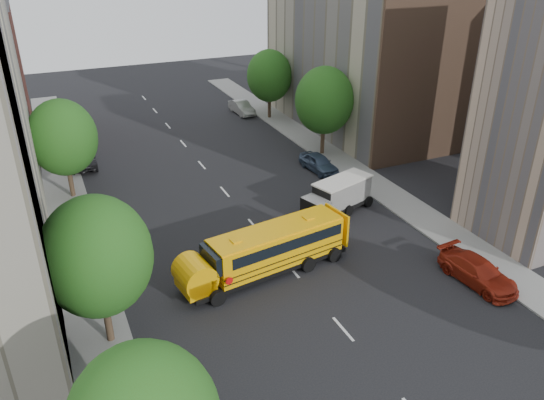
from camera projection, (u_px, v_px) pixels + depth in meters
ground at (278, 253)px, 33.72m from camera, size 120.00×120.00×0.00m
sidewalk_left at (80, 254)px, 33.54m from camera, size 3.00×80.00×0.12m
sidewalk_right at (383, 190)px, 42.01m from camera, size 3.00×80.00×0.12m
lane_markings at (225, 192)px, 41.88m from camera, size 0.15×64.00×0.01m
building_right_far at (358, 39)px, 52.68m from camera, size 10.00×22.00×18.00m
building_right_sidewall at (430, 60)px, 43.70m from camera, size 10.10×0.30×18.00m
street_tree_1 at (97, 257)px, 24.20m from camera, size 5.12×5.12×7.90m
street_tree_2 at (63, 138)px, 38.96m from camera, size 4.99×4.99×7.71m
street_tree_4 at (324, 101)px, 46.95m from camera, size 5.25×5.25×8.10m
street_tree_5 at (269, 76)px, 56.91m from camera, size 4.86×4.86×7.51m
school_bus at (265, 250)px, 31.03m from camera, size 10.55×3.82×2.91m
safari_truck at (338, 196)px, 38.29m from camera, size 6.05×3.59×2.45m
parked_car_0 at (161, 389)px, 22.69m from camera, size 1.87×4.00×1.33m
parked_car_1 at (104, 222)px, 35.97m from camera, size 1.50×4.17×1.37m
parked_car_2 at (82, 158)px, 46.33m from camera, size 2.61×5.21×1.41m
parked_car_3 at (478, 272)px, 30.58m from camera, size 2.47×5.17×1.45m
parked_car_4 at (319, 163)px, 45.36m from camera, size 2.11×4.44×1.47m
parked_car_5 at (242, 107)px, 60.16m from camera, size 1.80×4.52×1.46m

